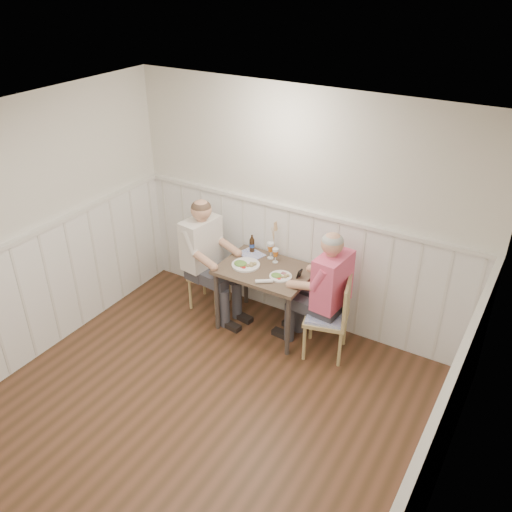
# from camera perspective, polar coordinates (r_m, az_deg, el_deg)

# --- Properties ---
(ground_plane) EXTENTS (4.50, 4.50, 0.00)m
(ground_plane) POSITION_cam_1_polar(r_m,az_deg,el_deg) (4.94, -8.26, -19.01)
(ground_plane) COLOR #452D19
(room_shell) EXTENTS (4.04, 4.54, 2.60)m
(room_shell) POSITION_cam_1_polar(r_m,az_deg,el_deg) (3.95, -9.81, -4.15)
(room_shell) COLOR silver
(room_shell) RESTS_ON ground
(wainscot) EXTENTS (4.00, 4.49, 1.34)m
(wainscot) POSITION_cam_1_polar(r_m,az_deg,el_deg) (4.87, -3.80, -8.52)
(wainscot) COLOR white
(wainscot) RESTS_ON ground
(dining_table) EXTENTS (0.97, 0.70, 0.75)m
(dining_table) POSITION_cam_1_polar(r_m,az_deg,el_deg) (5.78, 1.02, -2.17)
(dining_table) COLOR brown
(dining_table) RESTS_ON ground
(chair_right) EXTENTS (0.51, 0.51, 0.89)m
(chair_right) POSITION_cam_1_polar(r_m,az_deg,el_deg) (5.54, 8.00, -6.12)
(chair_right) COLOR tan
(chair_right) RESTS_ON ground
(chair_left) EXTENTS (0.44, 0.44, 0.83)m
(chair_left) POSITION_cam_1_polar(r_m,az_deg,el_deg) (6.30, -5.40, -1.55)
(chair_left) COLOR tan
(chair_left) RESTS_ON ground
(man_in_pink) EXTENTS (0.67, 0.47, 1.39)m
(man_in_pink) POSITION_cam_1_polar(r_m,az_deg,el_deg) (5.54, 7.45, -4.82)
(man_in_pink) COLOR #3F3F47
(man_in_pink) RESTS_ON ground
(diner_cream) EXTENTS (0.70, 0.49, 1.41)m
(diner_cream) POSITION_cam_1_polar(r_m,az_deg,el_deg) (6.12, -5.39, -1.00)
(diner_cream) COLOR #3F3F47
(diner_cream) RESTS_ON ground
(plate_man) EXTENTS (0.24, 0.24, 0.06)m
(plate_man) POSITION_cam_1_polar(r_m,az_deg,el_deg) (5.58, 2.52, -2.06)
(plate_man) COLOR white
(plate_man) RESTS_ON dining_table
(plate_diner) EXTENTS (0.30, 0.30, 0.08)m
(plate_diner) POSITION_cam_1_polar(r_m,az_deg,el_deg) (5.77, -1.26, -0.83)
(plate_diner) COLOR white
(plate_diner) RESTS_ON dining_table
(beer_glass_a) EXTENTS (0.07, 0.07, 0.17)m
(beer_glass_a) POSITION_cam_1_polar(r_m,az_deg,el_deg) (5.79, 2.06, 0.30)
(beer_glass_a) COLOR silver
(beer_glass_a) RESTS_ON dining_table
(beer_glass_b) EXTENTS (0.08, 0.08, 0.19)m
(beer_glass_b) POSITION_cam_1_polar(r_m,az_deg,el_deg) (5.86, 1.54, 0.86)
(beer_glass_b) COLOR silver
(beer_glass_b) RESTS_ON dining_table
(beer_bottle) EXTENTS (0.06, 0.06, 0.21)m
(beer_bottle) POSITION_cam_1_polar(r_m,az_deg,el_deg) (6.01, -0.43, 1.23)
(beer_bottle) COLOR black
(beer_bottle) RESTS_ON dining_table
(rolled_napkin) EXTENTS (0.17, 0.14, 0.04)m
(rolled_napkin) POSITION_cam_1_polar(r_m,az_deg,el_deg) (5.47, 0.85, -2.67)
(rolled_napkin) COLOR white
(rolled_napkin) RESTS_ON dining_table
(grass_vase) EXTENTS (0.05, 0.05, 0.44)m
(grass_vase) POSITION_cam_1_polar(r_m,az_deg,el_deg) (5.89, 1.78, 1.79)
(grass_vase) COLOR silver
(grass_vase) RESTS_ON dining_table
(gingham_mat) EXTENTS (0.32, 0.28, 0.01)m
(gingham_mat) POSITION_cam_1_polar(r_m,az_deg,el_deg) (6.00, -0.50, 0.20)
(gingham_mat) COLOR #5566C5
(gingham_mat) RESTS_ON dining_table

